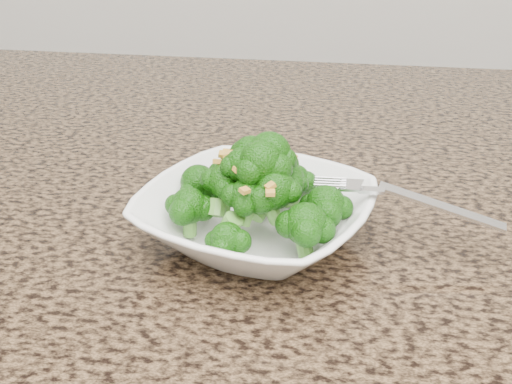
# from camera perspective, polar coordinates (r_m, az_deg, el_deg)

# --- Properties ---
(granite_counter) EXTENTS (1.64, 1.04, 0.03)m
(granite_counter) POSITION_cam_1_polar(r_m,az_deg,el_deg) (0.69, -4.91, -0.72)
(granite_counter) COLOR brown
(granite_counter) RESTS_ON cabinet
(bowl) EXTENTS (0.25, 0.25, 0.05)m
(bowl) POSITION_cam_1_polar(r_m,az_deg,el_deg) (0.57, 0.00, -2.27)
(bowl) COLOR white
(bowl) RESTS_ON granite_counter
(broccoli_pile) EXTENTS (0.18, 0.18, 0.06)m
(broccoli_pile) POSITION_cam_1_polar(r_m,az_deg,el_deg) (0.55, 0.00, 2.95)
(broccoli_pile) COLOR #155209
(broccoli_pile) RESTS_ON bowl
(garlic_topping) EXTENTS (0.11, 0.11, 0.01)m
(garlic_topping) POSITION_cam_1_polar(r_m,az_deg,el_deg) (0.53, 0.00, 6.42)
(garlic_topping) COLOR gold
(garlic_topping) RESTS_ON broccoli_pile
(fork) EXTENTS (0.18, 0.06, 0.01)m
(fork) POSITION_cam_1_polar(r_m,az_deg,el_deg) (0.56, 10.70, 0.14)
(fork) COLOR silver
(fork) RESTS_ON bowl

